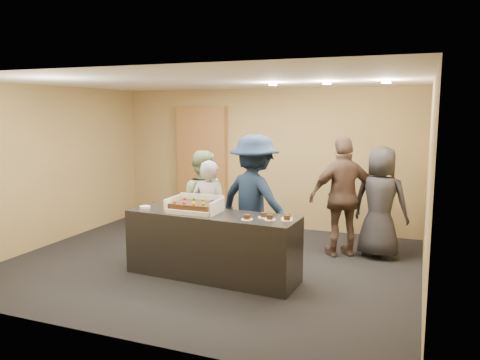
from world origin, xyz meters
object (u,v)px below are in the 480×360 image
Objects in this scene: sheet_cake at (194,205)px; plate_stack at (145,207)px; storage_cabinet at (202,165)px; person_navy_man at (255,200)px; person_server_grey at (209,213)px; person_brown_extra at (344,197)px; person_dark_suit at (380,202)px; serving_counter at (212,245)px; person_sage_man at (201,204)px; cake_box at (195,208)px.

sheet_cake is 4.13× the size of plate_stack.
storage_cabinet reaches higher than person_navy_man.
person_brown_extra is (1.77, 1.19, 0.16)m from person_server_grey.
person_dark_suit reaches higher than sheet_cake.
person_navy_man reaches higher than plate_stack.
serving_counter is 1.24× the size of person_navy_man.
person_sage_man reaches higher than person_server_grey.
person_brown_extra is at bearing 25.50° from person_dark_suit.
person_dark_suit is (2.33, 1.77, -0.12)m from sheet_cake.
person_navy_man is at bearing 6.17° from person_brown_extra.
person_brown_extra reaches higher than person_sage_man.
storage_cabinet is at bearing 100.55° from plate_stack.
storage_cabinet reaches higher than person_brown_extra.
serving_counter is 1.43× the size of person_sage_man.
person_navy_man is (0.60, 0.30, 0.18)m from person_server_grey.
person_navy_man is (1.94, -2.19, -0.21)m from storage_cabinet.
sheet_cake is at bearing -65.84° from storage_cabinet.
plate_stack is at bearing -175.46° from sheet_cake.
serving_counter is 1.37× the size of person_dark_suit.
person_brown_extra is (3.10, -1.31, -0.24)m from storage_cabinet.
storage_cabinet is at bearing -53.90° from person_brown_extra.
person_navy_man reaches higher than person_sage_man.
serving_counter is 1.02m from person_sage_man.
storage_cabinet reaches higher than sheet_cake.
sheet_cake is at bearing 88.41° from person_server_grey.
storage_cabinet is at bearing -6.14° from person_dark_suit.
person_server_grey is (1.34, -2.49, -0.39)m from storage_cabinet.
cake_box is 0.06m from sheet_cake.
person_sage_man is at bearing 128.37° from serving_counter.
serving_counter is 1.13m from plate_stack.
person_navy_man is at bearing 42.47° from person_dark_suit.
person_brown_extra reaches higher than cake_box.
storage_cabinet is 1.25× the size of person_brown_extra.
cake_box is 0.77m from plate_stack.
person_sage_man is at bearing -8.36° from person_brown_extra.
person_server_grey is at bearing 46.27° from person_navy_man.
person_brown_extra is 0.57m from person_dark_suit.
person_navy_man is at bearing -153.08° from person_server_grey.
person_sage_man is (-0.29, 0.32, 0.05)m from person_server_grey.
serving_counter is 3.99× the size of sheet_cake.
person_sage_man is at bearing 59.89° from plate_stack.
cake_box is 2.91m from person_dark_suit.
person_dark_suit reaches higher than person_server_grey.
person_server_grey is 0.81× the size of person_navy_man.
serving_counter is 0.61m from person_server_grey.
storage_cabinet is 2.85m from person_server_grey.
sheet_cake reaches higher than plate_stack.
person_server_grey is 0.90× the size of person_dark_suit.
storage_cabinet reaches higher than person_dark_suit.
person_navy_man reaches higher than serving_counter.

